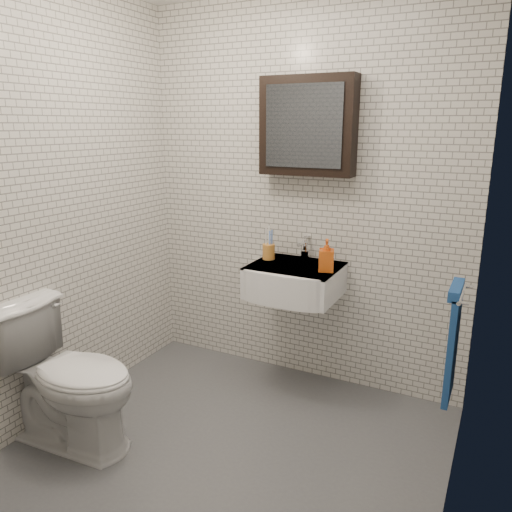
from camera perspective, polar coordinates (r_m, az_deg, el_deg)
The scene contains 9 objects.
ground at distance 2.92m, azimuth -3.09°, elevation -21.02°, with size 2.20×2.00×0.01m, color #515359.
room_shell at distance 2.38m, azimuth -3.59°, elevation 8.87°, with size 2.22×2.02×2.51m.
washbasin at distance 3.15m, azimuth 4.19°, elevation -2.88°, with size 0.55×0.50×0.20m.
faucet at distance 3.28m, azimuth 5.58°, elevation 0.75°, with size 0.06×0.20×0.15m.
mirror_cabinet at distance 3.18m, azimuth 5.91°, elevation 14.54°, with size 0.60×0.15×0.60m.
towel_rail at distance 2.59m, azimuth 21.62°, elevation -8.70°, with size 0.09×0.30×0.58m.
toothbrush_cup at distance 3.28m, azimuth 1.46°, elevation 0.60°, with size 0.09×0.09×0.22m.
soap_bottle at distance 3.03m, azimuth 8.06°, elevation 0.09°, with size 0.09×0.09×0.20m, color #DC5017.
toilet at distance 2.94m, azimuth -20.64°, elevation -12.69°, with size 0.45×0.79×0.80m, color white.
Camera 1 is at (1.20, -2.04, 1.71)m, focal length 35.00 mm.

